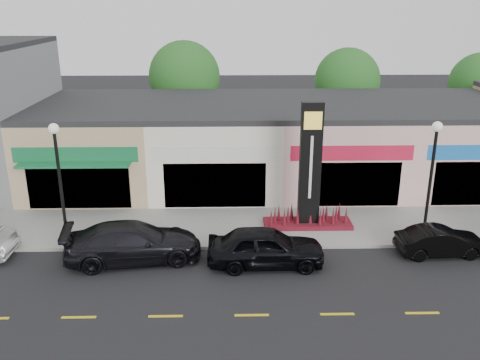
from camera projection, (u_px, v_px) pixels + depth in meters
The scene contains 16 objects.
ground at pixel (249, 272), 20.53m from camera, with size 120.00×120.00×0.00m, color black.
sidewalk at pixel (245, 226), 24.61m from camera, with size 52.00×4.30×0.15m, color gray.
curb at pixel (247, 247), 22.49m from camera, with size 52.00×0.20×0.15m, color gray.
shop_beige at pixel (100, 143), 30.39m from camera, with size 7.00×10.85×4.80m.
shop_cream at pixel (217, 142), 30.54m from camera, with size 7.00×10.01×4.80m.
shop_pink_w at pixel (332, 141), 30.68m from camera, with size 7.00×10.01×4.80m.
shop_pink_e at pixel (447, 141), 30.83m from camera, with size 7.00×10.01×4.80m.
tree_rear_west at pixel (184, 77), 37.14m from camera, with size 5.20×5.20×7.83m.
tree_rear_mid at pixel (347, 81), 37.50m from camera, with size 4.80×4.80×7.29m.
tree_rear_east at pixel (480, 84), 37.78m from camera, with size 4.60×4.60×6.94m.
lamp_west_near at pixel (59, 173), 21.58m from camera, with size 0.44×0.44×5.47m.
lamp_east_near at pixel (432, 170), 21.91m from camera, with size 0.44×0.44×5.47m.
pylon_sign at pixel (309, 184), 23.80m from camera, with size 4.20×1.30×6.00m.
car_dark_sedan at pixel (133, 242), 21.26m from camera, with size 5.66×2.30×1.64m, color black.
car_black_sedan at pixel (266, 247), 20.86m from camera, with size 4.81×1.93×1.64m, color black.
car_black_conv at pixel (441, 242), 21.77m from camera, with size 3.78×1.32×1.25m, color black.
Camera 1 is at (-0.73, -18.15, 10.28)m, focal length 38.00 mm.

